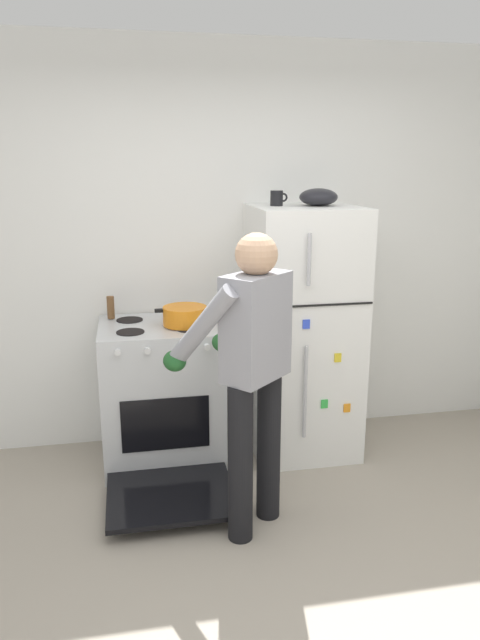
# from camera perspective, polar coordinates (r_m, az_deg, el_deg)

# --- Properties ---
(ground) EXTENTS (8.00, 8.00, 0.00)m
(ground) POSITION_cam_1_polar(r_m,az_deg,el_deg) (2.91, 5.35, -26.54)
(ground) COLOR #9E9384
(kitchen_wall_back) EXTENTS (6.00, 0.10, 2.70)m
(kitchen_wall_back) POSITION_cam_1_polar(r_m,az_deg,el_deg) (4.13, -1.80, 6.93)
(kitchen_wall_back) COLOR white
(kitchen_wall_back) RESTS_ON ground
(refrigerator) EXTENTS (0.68, 0.72, 1.66)m
(refrigerator) POSITION_cam_1_polar(r_m,az_deg,el_deg) (3.98, 6.02, -1.15)
(refrigerator) COLOR white
(refrigerator) RESTS_ON ground
(stove_range) EXTENTS (0.76, 1.23, 0.93)m
(stove_range) POSITION_cam_1_polar(r_m,az_deg,el_deg) (3.93, -7.51, -7.20)
(stove_range) COLOR silver
(stove_range) RESTS_ON ground
(person_cook) EXTENTS (0.66, 0.69, 1.60)m
(person_cook) POSITION_cam_1_polar(r_m,az_deg,el_deg) (3.03, 0.97, -3.78)
(person_cook) COLOR black
(person_cook) RESTS_ON ground
(red_pot) EXTENTS (0.38, 0.28, 0.12)m
(red_pot) POSITION_cam_1_polar(r_m,az_deg,el_deg) (3.74, -5.31, 0.42)
(red_pot) COLOR orange
(red_pot) RESTS_ON stove_range
(coffee_mug) EXTENTS (0.11, 0.08, 0.10)m
(coffee_mug) POSITION_cam_1_polar(r_m,az_deg,el_deg) (3.83, 3.57, 11.59)
(coffee_mug) COLOR black
(coffee_mug) RESTS_ON refrigerator
(pepper_mill) EXTENTS (0.05, 0.05, 0.15)m
(pepper_mill) POSITION_cam_1_polar(r_m,az_deg,el_deg) (3.96, -12.31, 1.19)
(pepper_mill) COLOR brown
(pepper_mill) RESTS_ON stove_range
(mixing_bowl) EXTENTS (0.24, 0.24, 0.11)m
(mixing_bowl) POSITION_cam_1_polar(r_m,az_deg,el_deg) (3.86, 7.54, 11.62)
(mixing_bowl) COLOR black
(mixing_bowl) RESTS_ON refrigerator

